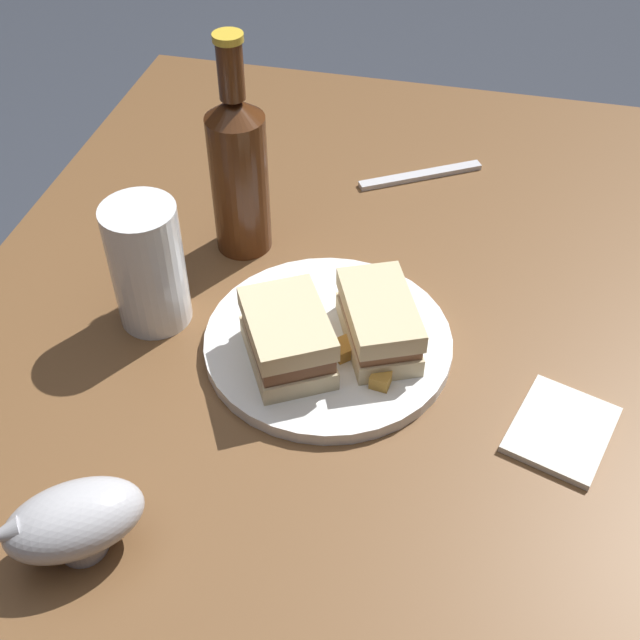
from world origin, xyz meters
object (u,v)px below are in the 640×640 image
object	(u,v)px
pint_glass	(149,273)
sandwich_half_left	(287,338)
fork	(421,175)
plate	(328,342)
sandwich_half_right	(379,321)
napkin	(562,429)
cider_bottle	(239,170)
gravy_boat	(73,520)

from	to	relation	value
pint_glass	sandwich_half_left	bearing A→B (deg)	-105.41
fork	plate	bearing A→B (deg)	-129.20
sandwich_half_right	napkin	bearing A→B (deg)	-109.37
plate	cider_bottle	bearing A→B (deg)	42.83
sandwich_half_right	gravy_boat	distance (m)	0.36
sandwich_half_left	plate	bearing A→B (deg)	-38.91
cider_bottle	napkin	size ratio (longest dim) A/B	2.50
pint_glass	gravy_boat	bearing A→B (deg)	-171.18
plate	cider_bottle	size ratio (longest dim) A/B	0.99
plate	cider_bottle	xyz separation A→B (m)	(0.15, 0.14, 0.10)
sandwich_half_left	napkin	bearing A→B (deg)	-94.12
cider_bottle	fork	distance (m)	0.30
napkin	fork	size ratio (longest dim) A/B	0.61
cider_bottle	plate	bearing A→B (deg)	-137.17
plate	fork	xyz separation A→B (m)	(0.35, -0.05, -0.00)
sandwich_half_left	cider_bottle	distance (m)	0.23
napkin	plate	bearing A→B (deg)	76.05
plate	cider_bottle	world-z (taller)	cider_bottle
sandwich_half_right	cider_bottle	size ratio (longest dim) A/B	0.50
plate	fork	size ratio (longest dim) A/B	1.51
fork	sandwich_half_left	bearing A→B (deg)	-133.07
sandwich_half_left	sandwich_half_right	distance (m)	0.10
pint_glass	cider_bottle	distance (m)	0.17
sandwich_half_right	sandwich_half_left	bearing A→B (deg)	119.38
cider_bottle	fork	bearing A→B (deg)	-44.71
pint_glass	fork	size ratio (longest dim) A/B	0.83
sandwich_half_left	gravy_boat	distance (m)	0.28
pint_glass	fork	xyz separation A→B (m)	(0.35, -0.26, -0.06)
pint_glass	fork	bearing A→B (deg)	-36.30
gravy_boat	napkin	distance (m)	0.47
sandwich_half_right	pint_glass	world-z (taller)	pint_glass
plate	sandwich_half_left	bearing A→B (deg)	141.09
sandwich_half_right	fork	world-z (taller)	sandwich_half_right
sandwich_half_right	fork	bearing A→B (deg)	0.01
plate	sandwich_half_left	distance (m)	0.07
sandwich_half_right	pint_glass	distance (m)	0.26
plate	gravy_boat	distance (m)	0.33
sandwich_half_right	fork	xyz separation A→B (m)	(0.35, 0.00, -0.04)
sandwich_half_left	sandwich_half_right	bearing A→B (deg)	-60.62
sandwich_half_right	gravy_boat	bearing A→B (deg)	144.64
pint_glass	sandwich_half_right	bearing A→B (deg)	-89.37
plate	sandwich_half_right	xyz separation A→B (m)	(0.01, -0.05, 0.04)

